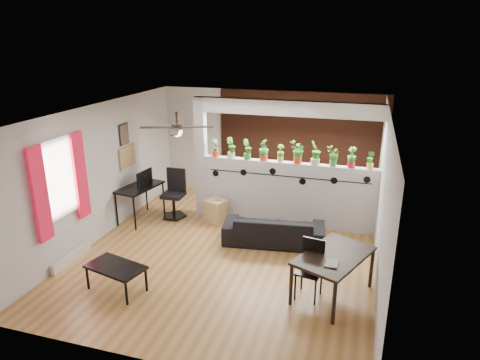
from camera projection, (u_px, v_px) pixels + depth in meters
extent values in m
cube|color=olive|center=(229.00, 252.00, 7.98)|extent=(6.30, 7.10, 0.10)
cube|color=#B7B7BA|center=(267.00, 145.00, 10.29)|extent=(6.30, 0.04, 2.90)
cube|color=#B7B7BA|center=(145.00, 270.00, 4.81)|extent=(6.30, 0.04, 2.90)
cube|color=#B7B7BA|center=(100.00, 172.00, 8.26)|extent=(0.04, 7.10, 2.90)
cube|color=#B7B7BA|center=(384.00, 200.00, 6.84)|extent=(0.04, 7.10, 2.90)
cube|color=white|center=(228.00, 108.00, 7.11)|extent=(6.30, 7.10, 0.10)
cube|color=#BCBCC1|center=(288.00, 193.00, 8.89)|extent=(3.60, 0.18, 1.35)
cube|color=white|center=(291.00, 108.00, 8.32)|extent=(3.60, 0.18, 0.30)
cube|color=#BCBCC1|center=(201.00, 157.00, 9.21)|extent=(0.22, 0.20, 2.60)
cube|color=#A34B2F|center=(300.00, 147.00, 10.03)|extent=(3.90, 0.05, 2.60)
cube|color=black|center=(287.00, 176.00, 8.68)|extent=(3.31, 0.01, 0.02)
cylinder|color=black|center=(216.00, 173.00, 9.12)|extent=(0.14, 0.01, 0.14)
cylinder|color=black|center=(243.00, 172.00, 8.93)|extent=(0.14, 0.01, 0.14)
cylinder|color=black|center=(273.00, 171.00, 8.73)|extent=(0.14, 0.01, 0.14)
cylinder|color=black|center=(302.00, 182.00, 8.62)|extent=(0.14, 0.01, 0.14)
cylinder|color=black|center=(334.00, 181.00, 8.42)|extent=(0.14, 0.01, 0.14)
cylinder|color=black|center=(367.00, 180.00, 8.23)|extent=(0.14, 0.01, 0.14)
cube|color=white|center=(58.00, 178.00, 7.08)|extent=(0.02, 0.95, 1.25)
cube|color=white|center=(58.00, 179.00, 7.07)|extent=(0.04, 1.05, 1.35)
cube|color=red|center=(40.00, 195.00, 6.64)|extent=(0.06, 0.30, 1.55)
cube|color=red|center=(80.00, 175.00, 7.55)|extent=(0.06, 0.30, 1.55)
cube|color=silver|center=(71.00, 257.00, 7.54)|extent=(0.08, 1.00, 0.18)
cube|color=#9D7F4C|center=(127.00, 157.00, 9.09)|extent=(0.03, 0.60, 0.45)
cube|color=#8C7259|center=(124.00, 134.00, 8.88)|extent=(0.03, 0.30, 0.40)
cube|color=black|center=(124.00, 134.00, 8.89)|extent=(0.02, 0.34, 0.44)
cylinder|color=black|center=(177.00, 118.00, 7.11)|extent=(0.04, 0.04, 0.20)
cylinder|color=black|center=(177.00, 127.00, 7.15)|extent=(0.18, 0.18, 0.10)
sphere|color=white|center=(177.00, 132.00, 7.18)|extent=(0.17, 0.17, 0.17)
cube|color=black|center=(197.00, 127.00, 7.18)|extent=(0.55, 0.29, 0.01)
cube|color=black|center=(179.00, 123.00, 7.48)|extent=(0.29, 0.55, 0.01)
cube|color=black|center=(157.00, 127.00, 7.14)|extent=(0.55, 0.29, 0.01)
cube|color=black|center=(175.00, 131.00, 6.84)|extent=(0.29, 0.55, 0.01)
cylinder|color=red|center=(215.00, 154.00, 9.08)|extent=(0.14, 0.14, 0.12)
imported|color=#1F631C|center=(215.00, 145.00, 9.02)|extent=(0.23, 0.25, 0.30)
cylinder|color=silver|center=(231.00, 155.00, 8.99)|extent=(0.16, 0.16, 0.12)
imported|color=#1F631C|center=(231.00, 145.00, 8.92)|extent=(0.27, 0.23, 0.34)
cylinder|color=green|center=(247.00, 156.00, 8.89)|extent=(0.15, 0.15, 0.12)
imported|color=#1F631C|center=(247.00, 147.00, 8.83)|extent=(0.27, 0.24, 0.32)
cylinder|color=#C4451F|center=(264.00, 158.00, 8.80)|extent=(0.16, 0.16, 0.12)
imported|color=#1F631C|center=(264.00, 148.00, 8.73)|extent=(0.25, 0.28, 0.35)
cylinder|color=#D9C34C|center=(280.00, 159.00, 8.70)|extent=(0.12, 0.12, 0.12)
imported|color=#1F631C|center=(281.00, 151.00, 8.65)|extent=(0.21, 0.20, 0.26)
cylinder|color=red|center=(297.00, 160.00, 8.61)|extent=(0.16, 0.16, 0.12)
imported|color=#1F631C|center=(298.00, 150.00, 8.54)|extent=(0.27, 0.29, 0.35)
cylinder|color=silver|center=(315.00, 162.00, 8.51)|extent=(0.18, 0.18, 0.12)
imported|color=#1F631C|center=(316.00, 150.00, 8.44)|extent=(0.32, 0.33, 0.38)
cylinder|color=green|center=(333.00, 163.00, 8.42)|extent=(0.14, 0.14, 0.12)
imported|color=#1F631C|center=(334.00, 154.00, 8.36)|extent=(0.25, 0.24, 0.29)
cylinder|color=red|center=(351.00, 165.00, 8.32)|extent=(0.15, 0.15, 0.12)
imported|color=#1F631C|center=(352.00, 155.00, 8.26)|extent=(0.25, 0.22, 0.31)
cylinder|color=#D1CD4A|center=(370.00, 166.00, 8.23)|extent=(0.12, 0.12, 0.12)
imported|color=#1F631C|center=(371.00, 157.00, 8.17)|extent=(0.23, 0.22, 0.27)
imported|color=black|center=(274.00, 230.00, 8.18)|extent=(1.90, 0.95, 0.53)
cube|color=tan|center=(216.00, 211.00, 9.12)|extent=(0.50, 0.48, 0.49)
imported|color=gray|center=(218.00, 198.00, 9.01)|extent=(0.14, 0.14, 0.09)
cube|color=black|center=(140.00, 187.00, 9.06)|extent=(0.73, 1.14, 0.04)
cylinder|color=black|center=(117.00, 210.00, 8.86)|extent=(0.04, 0.04, 0.73)
cylinder|color=black|center=(135.00, 214.00, 8.66)|extent=(0.04, 0.04, 0.73)
cylinder|color=black|center=(146.00, 195.00, 9.69)|extent=(0.04, 0.04, 0.73)
cylinder|color=black|center=(164.00, 198.00, 9.49)|extent=(0.04, 0.04, 0.73)
imported|color=black|center=(143.00, 180.00, 9.16)|extent=(0.30, 0.08, 0.17)
cylinder|color=black|center=(174.00, 216.00, 9.37)|extent=(0.55, 0.55, 0.04)
cylinder|color=black|center=(174.00, 206.00, 9.30)|extent=(0.06, 0.06, 0.46)
cube|color=black|center=(173.00, 195.00, 9.22)|extent=(0.45, 0.45, 0.07)
cube|color=black|center=(176.00, 179.00, 9.31)|extent=(0.42, 0.07, 0.51)
cube|color=black|center=(334.00, 256.00, 6.37)|extent=(1.23, 1.50, 0.05)
cylinder|color=black|center=(291.00, 285.00, 6.26)|extent=(0.06, 0.06, 0.66)
cylinder|color=black|center=(334.00, 303.00, 5.83)|extent=(0.06, 0.06, 0.66)
cylinder|color=black|center=(331.00, 254.00, 7.14)|extent=(0.06, 0.06, 0.66)
cylinder|color=black|center=(371.00, 268.00, 6.71)|extent=(0.06, 0.06, 0.66)
imported|color=gray|center=(326.00, 262.00, 6.12)|extent=(0.19, 0.24, 0.02)
cube|color=black|center=(309.00, 272.00, 6.41)|extent=(0.43, 0.43, 0.03)
cube|color=black|center=(313.00, 252.00, 6.47)|extent=(0.35, 0.09, 0.47)
cube|color=black|center=(295.00, 287.00, 6.41)|extent=(0.03, 0.03, 0.44)
cube|color=black|center=(315.00, 292.00, 6.28)|extent=(0.03, 0.03, 0.44)
cube|color=black|center=(303.00, 264.00, 6.60)|extent=(0.03, 0.03, 0.89)
cube|color=black|center=(322.00, 269.00, 6.47)|extent=(0.03, 0.03, 0.89)
cube|color=black|center=(115.00, 267.00, 6.60)|extent=(1.00, 0.71, 0.04)
cylinder|color=black|center=(88.00, 278.00, 6.70)|extent=(0.04, 0.04, 0.38)
cylinder|color=black|center=(126.00, 293.00, 6.30)|extent=(0.04, 0.04, 0.38)
cylinder|color=black|center=(108.00, 266.00, 7.04)|extent=(0.04, 0.04, 0.38)
cylinder|color=black|center=(146.00, 280.00, 6.64)|extent=(0.04, 0.04, 0.38)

